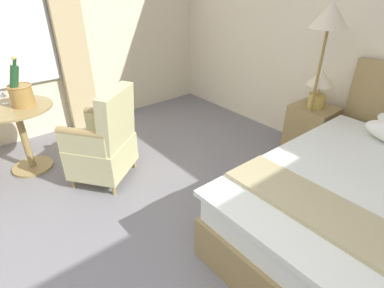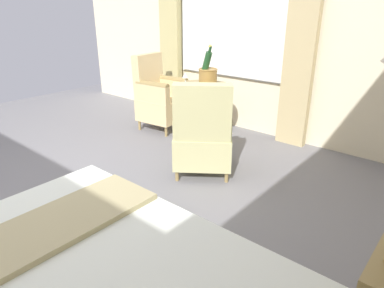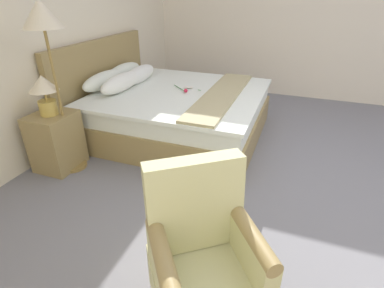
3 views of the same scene
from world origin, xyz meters
name	(u,v)px [view 1 (image 1 of 3)]	position (x,y,z in m)	size (l,w,h in m)	color
nightstand	(310,132)	(-0.44, 2.71, 0.31)	(0.47, 0.39, 0.61)	#977F4C
bedside_lamp	(320,84)	(-0.44, 2.71, 0.87)	(0.28, 0.28, 0.40)	gold
floor_lamp_brass	(328,30)	(-0.41, 2.57, 1.42)	(0.35, 0.35, 1.68)	olive
side_table_round	(22,132)	(-2.20, 0.13, 0.45)	(0.70, 0.70, 0.72)	#977F4C
champagne_bucket	(20,92)	(-2.18, 0.22, 0.86)	(0.23, 0.23, 0.49)	olive
wine_glass_near_bucket	(3,94)	(-2.35, 0.08, 0.82)	(0.07, 0.07, 0.14)	white
armchair_by_window	(104,143)	(-1.49, 0.71, 0.41)	(0.78, 0.78, 0.98)	#977F4C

